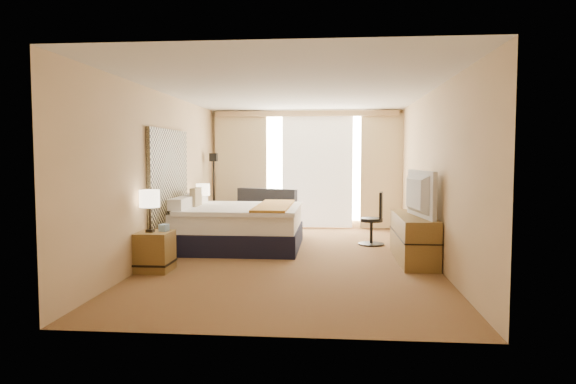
# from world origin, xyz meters

# --- Properties ---
(floor) EXTENTS (4.20, 7.00, 0.02)m
(floor) POSITION_xyz_m (0.00, 0.00, 0.00)
(floor) COLOR #521D17
(floor) RESTS_ON ground
(ceiling) EXTENTS (4.20, 7.00, 0.02)m
(ceiling) POSITION_xyz_m (0.00, 0.00, 2.60)
(ceiling) COLOR beige
(ceiling) RESTS_ON wall_back
(wall_back) EXTENTS (4.20, 0.02, 2.60)m
(wall_back) POSITION_xyz_m (0.00, 3.50, 1.30)
(wall_back) COLOR tan
(wall_back) RESTS_ON ground
(wall_front) EXTENTS (4.20, 0.02, 2.60)m
(wall_front) POSITION_xyz_m (0.00, -3.50, 1.30)
(wall_front) COLOR tan
(wall_front) RESTS_ON ground
(wall_left) EXTENTS (0.02, 7.00, 2.60)m
(wall_left) POSITION_xyz_m (-2.10, 0.00, 1.30)
(wall_left) COLOR tan
(wall_left) RESTS_ON ground
(wall_right) EXTENTS (0.02, 7.00, 2.60)m
(wall_right) POSITION_xyz_m (2.10, 0.00, 1.30)
(wall_right) COLOR tan
(wall_right) RESTS_ON ground
(headboard) EXTENTS (0.06, 1.85, 1.50)m
(headboard) POSITION_xyz_m (-2.06, 0.20, 1.28)
(headboard) COLOR black
(headboard) RESTS_ON wall_left
(nightstand_left) EXTENTS (0.45, 0.52, 0.55)m
(nightstand_left) POSITION_xyz_m (-1.87, -1.05, 0.28)
(nightstand_left) COLOR olive
(nightstand_left) RESTS_ON floor
(nightstand_right) EXTENTS (0.45, 0.52, 0.55)m
(nightstand_right) POSITION_xyz_m (-1.87, 1.45, 0.28)
(nightstand_right) COLOR olive
(nightstand_right) RESTS_ON floor
(media_dresser) EXTENTS (0.50, 1.80, 0.70)m
(media_dresser) POSITION_xyz_m (1.83, 0.00, 0.35)
(media_dresser) COLOR olive
(media_dresser) RESTS_ON floor
(window) EXTENTS (2.30, 0.02, 2.30)m
(window) POSITION_xyz_m (0.25, 3.47, 1.32)
(window) COLOR white
(window) RESTS_ON wall_back
(curtains) EXTENTS (4.12, 0.19, 2.56)m
(curtains) POSITION_xyz_m (-0.00, 3.39, 1.41)
(curtains) COLOR beige
(curtains) RESTS_ON floor
(bed) EXTENTS (2.15, 1.97, 1.04)m
(bed) POSITION_xyz_m (-1.06, 0.85, 0.38)
(bed) COLOR black
(bed) RESTS_ON floor
(loveseat) EXTENTS (1.64, 1.24, 0.91)m
(loveseat) POSITION_xyz_m (-0.88, 2.49, 0.30)
(loveseat) COLOR maroon
(loveseat) RESTS_ON floor
(floor_lamp) EXTENTS (0.21, 0.21, 1.66)m
(floor_lamp) POSITION_xyz_m (-1.90, 2.65, 1.17)
(floor_lamp) COLOR black
(floor_lamp) RESTS_ON floor
(desk_chair) EXTENTS (0.46, 0.46, 0.95)m
(desk_chair) POSITION_xyz_m (1.34, 1.32, 0.42)
(desk_chair) COLOR black
(desk_chair) RESTS_ON floor
(lamp_left) EXTENTS (0.28, 0.28, 0.59)m
(lamp_left) POSITION_xyz_m (-1.92, -1.09, 1.00)
(lamp_left) COLOR black
(lamp_left) RESTS_ON nightstand_left
(lamp_right) EXTENTS (0.25, 0.25, 0.53)m
(lamp_right) POSITION_xyz_m (-1.82, 1.42, 0.96)
(lamp_right) COLOR black
(lamp_right) RESTS_ON nightstand_right
(tissue_box) EXTENTS (0.14, 0.14, 0.10)m
(tissue_box) POSITION_xyz_m (-1.76, -0.99, 0.60)
(tissue_box) COLOR #83A7CB
(tissue_box) RESTS_ON nightstand_left
(telephone) EXTENTS (0.24, 0.21, 0.07)m
(telephone) POSITION_xyz_m (-1.87, 1.28, 0.59)
(telephone) COLOR black
(telephone) RESTS_ON nightstand_right
(television) EXTENTS (0.33, 1.21, 0.69)m
(television) POSITION_xyz_m (1.78, -0.23, 1.04)
(television) COLOR black
(television) RESTS_ON media_dresser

